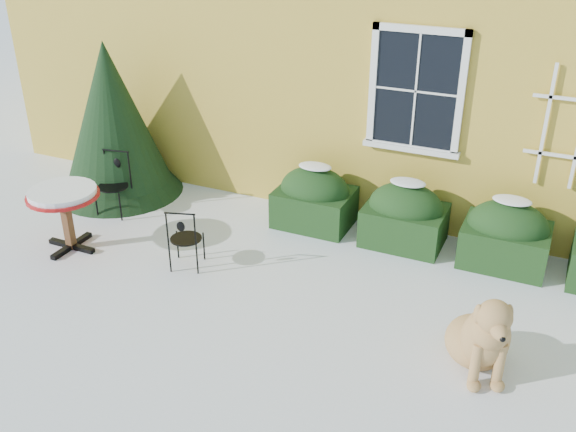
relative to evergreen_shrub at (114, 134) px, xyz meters
The scene contains 7 objects.
ground 4.31m from the evergreen_shrub, 33.36° to the right, with size 80.00×80.00×0.00m, color white.
hedge_row 5.20m from the evergreen_shrub, ahead, with size 4.95×0.80×0.91m.
evergreen_shrub is the anchor object (origin of this frame).
bistro_table 1.85m from the evergreen_shrub, 72.81° to the right, with size 0.92×0.92×0.86m.
patio_chair_near 2.74m from the evergreen_shrub, 34.62° to the right, with size 0.46×0.46×0.83m.
patio_chair_far 0.90m from the evergreen_shrub, 56.21° to the right, with size 0.47×0.47×0.92m.
dog 6.25m from the evergreen_shrub, 18.62° to the right, with size 0.84×1.07×0.98m.
Camera 1 is at (2.75, -5.00, 4.25)m, focal length 40.00 mm.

